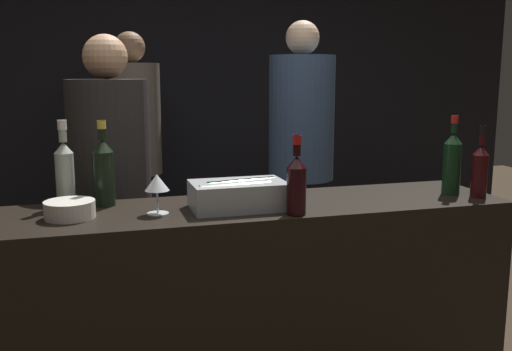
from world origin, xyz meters
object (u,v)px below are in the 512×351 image
at_px(bowl_white, 70,209).
at_px(person_grey_polo, 134,150).
at_px(person_blond_tee, 111,194).
at_px(white_wine_bottle, 65,171).
at_px(champagne_bottle, 104,170).
at_px(candle_votive, 204,191).
at_px(red_wine_bottle_tall, 296,182).
at_px(person_in_hoodie, 301,153).
at_px(red_wine_bottle_burgundy, 452,162).
at_px(ice_bin_with_bottles, 238,194).
at_px(red_wine_bottle_black_foil, 480,169).
at_px(wine_glass, 157,184).

xyz_separation_m(bowl_white, person_grey_polo, (0.37, 1.80, -0.02)).
distance_m(bowl_white, person_blond_tee, 0.63).
xyz_separation_m(white_wine_bottle, champagne_bottle, (0.15, -0.03, -0.00)).
xyz_separation_m(candle_votive, red_wine_bottle_tall, (0.29, -0.40, 0.10)).
distance_m(person_in_hoodie, person_blond_tee, 1.33).
xyz_separation_m(bowl_white, red_wine_bottle_burgundy, (1.65, -0.03, 0.11)).
relative_size(white_wine_bottle, champagne_bottle, 1.01).
relative_size(red_wine_bottle_burgundy, person_grey_polo, 0.20).
xyz_separation_m(ice_bin_with_bottles, bowl_white, (-0.65, 0.03, -0.03)).
bearing_deg(person_grey_polo, candle_votive, 157.10).
height_order(red_wine_bottle_black_foil, person_in_hoodie, person_in_hoodie).
distance_m(ice_bin_with_bottles, person_in_hoodie, 1.39).
height_order(red_wine_bottle_tall, person_blond_tee, person_blond_tee).
distance_m(candle_votive, red_wine_bottle_tall, 0.51).
height_order(red_wine_bottle_tall, white_wine_bottle, white_wine_bottle).
distance_m(candle_votive, person_in_hoodie, 1.25).
bearing_deg(wine_glass, person_grey_polo, 88.78).
distance_m(ice_bin_with_bottles, red_wine_bottle_black_foil, 1.09).
relative_size(bowl_white, person_in_hoodie, 0.10).
relative_size(bowl_white, red_wine_bottle_burgundy, 0.53).
height_order(bowl_white, red_wine_bottle_tall, red_wine_bottle_tall).
distance_m(red_wine_bottle_black_foil, champagne_bottle, 1.63).
bearing_deg(red_wine_bottle_burgundy, person_blond_tee, 157.03).
relative_size(ice_bin_with_bottles, champagne_bottle, 1.07).
distance_m(bowl_white, wine_glass, 0.34).
height_order(wine_glass, red_wine_bottle_burgundy, red_wine_bottle_burgundy).
distance_m(ice_bin_with_bottles, white_wine_bottle, 0.72).
xyz_separation_m(candle_votive, red_wine_bottle_black_foil, (1.18, -0.33, 0.10)).
bearing_deg(person_in_hoodie, wine_glass, -57.99).
bearing_deg(person_in_hoodie, white_wine_bottle, -72.29).
bearing_deg(wine_glass, ice_bin_with_bottles, -0.23).
height_order(white_wine_bottle, red_wine_bottle_burgundy, same).
relative_size(person_blond_tee, person_grey_polo, 0.95).
xyz_separation_m(ice_bin_with_bottles, wine_glass, (-0.33, 0.00, 0.06)).
distance_m(wine_glass, person_blond_tee, 0.67).
relative_size(wine_glass, candle_votive, 2.05).
height_order(bowl_white, person_blond_tee, person_blond_tee).
xyz_separation_m(person_in_hoodie, person_grey_polo, (-1.01, 0.64, -0.02)).
relative_size(red_wine_bottle_tall, person_grey_polo, 0.17).
xyz_separation_m(wine_glass, person_in_hoodie, (1.04, 1.19, -0.08)).
xyz_separation_m(white_wine_bottle, red_wine_bottle_burgundy, (1.67, -0.23, -0.00)).
bearing_deg(person_grey_polo, white_wine_bottle, 136.58).
xyz_separation_m(wine_glass, champagne_bottle, (-0.19, 0.21, 0.03)).
bearing_deg(champagne_bottle, white_wine_bottle, 170.13).
distance_m(red_wine_bottle_black_foil, person_in_hoodie, 1.33).
relative_size(red_wine_bottle_burgundy, person_in_hoodie, 0.19).
bearing_deg(person_in_hoodie, person_grey_polo, -139.12).
height_order(candle_votive, red_wine_bottle_tall, red_wine_bottle_tall).
height_order(person_in_hoodie, person_blond_tee, person_in_hoodie).
bearing_deg(ice_bin_with_bottles, candle_votive, 111.42).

